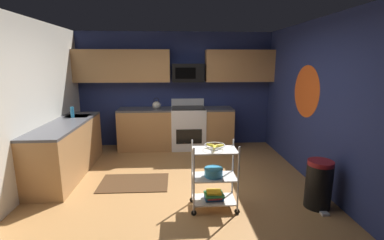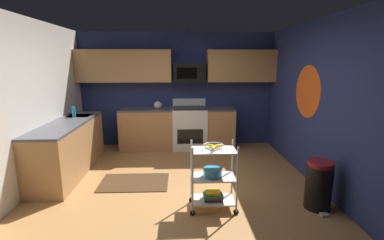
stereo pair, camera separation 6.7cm
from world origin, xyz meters
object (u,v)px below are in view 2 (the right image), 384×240
(book_stack, at_px, (213,195))
(trash_can, at_px, (319,185))
(rolling_cart, at_px, (213,177))
(mixing_bowl_large, at_px, (213,172))
(fruit_bowl, at_px, (214,146))
(microwave, at_px, (189,73))
(dish_soap_bottle, at_px, (74,112))
(oven_range, at_px, (190,127))
(kettle, at_px, (158,105))

(book_stack, distance_m, trash_can, 1.42)
(rolling_cart, relative_size, mixing_bowl_large, 3.63)
(rolling_cart, relative_size, fruit_bowl, 3.36)
(fruit_bowl, relative_size, book_stack, 1.03)
(microwave, distance_m, rolling_cart, 3.07)
(fruit_bowl, distance_m, trash_can, 1.52)
(dish_soap_bottle, bearing_deg, oven_range, 22.56)
(rolling_cart, xyz_separation_m, kettle, (-0.92, 2.69, 0.54))
(rolling_cart, height_order, mixing_bowl_large, rolling_cart)
(microwave, height_order, mixing_bowl_large, microwave)
(book_stack, xyz_separation_m, dish_soap_bottle, (-2.42, 1.78, 0.83))
(microwave, distance_m, trash_can, 3.56)
(oven_range, distance_m, dish_soap_bottle, 2.45)
(microwave, xyz_separation_m, rolling_cart, (0.21, -2.80, -1.25))
(mixing_bowl_large, distance_m, dish_soap_bottle, 3.04)
(microwave, relative_size, book_stack, 2.66)
(rolling_cart, relative_size, dish_soap_bottle, 4.57)
(kettle, distance_m, trash_can, 3.66)
(fruit_bowl, relative_size, kettle, 1.03)
(kettle, xyz_separation_m, trash_can, (2.33, -2.74, -0.67))
(oven_range, xyz_separation_m, fruit_bowl, (0.21, -2.70, 0.40))
(oven_range, xyz_separation_m, mixing_bowl_large, (0.20, -2.70, 0.04))
(fruit_bowl, bearing_deg, rolling_cart, -116.57)
(kettle, height_order, trash_can, kettle)
(mixing_bowl_large, distance_m, book_stack, 0.33)
(fruit_bowl, distance_m, book_stack, 0.69)
(book_stack, bearing_deg, rolling_cart, 180.00)
(oven_range, distance_m, microwave, 1.23)
(rolling_cart, distance_m, dish_soap_bottle, 3.06)
(rolling_cart, xyz_separation_m, dish_soap_bottle, (-2.42, 1.78, 0.57))
(trash_can, bearing_deg, book_stack, 177.89)
(microwave, xyz_separation_m, kettle, (-0.71, -0.11, -0.70))
(rolling_cart, distance_m, kettle, 2.90)
(microwave, height_order, trash_can, microwave)
(mixing_bowl_large, distance_m, trash_can, 1.44)
(oven_range, bearing_deg, fruit_bowl, -85.50)
(book_stack, xyz_separation_m, trash_can, (1.41, -0.05, 0.14))
(oven_range, bearing_deg, mixing_bowl_large, -85.71)
(mixing_bowl_large, relative_size, dish_soap_bottle, 1.26)
(book_stack, xyz_separation_m, kettle, (-0.92, 2.69, 0.81))
(oven_range, xyz_separation_m, microwave, (-0.00, 0.10, 1.22))
(mixing_bowl_large, xyz_separation_m, book_stack, (0.01, -0.00, -0.33))
(fruit_bowl, xyz_separation_m, mixing_bowl_large, (-0.01, 0.00, -0.36))
(rolling_cart, height_order, kettle, kettle)
(mixing_bowl_large, bearing_deg, book_stack, -0.00)
(mixing_bowl_large, distance_m, kettle, 2.88)
(trash_can, bearing_deg, microwave, 119.66)
(microwave, distance_m, fruit_bowl, 2.93)
(trash_can, bearing_deg, mixing_bowl_large, 177.90)
(fruit_bowl, xyz_separation_m, trash_can, (1.41, -0.05, -0.55))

